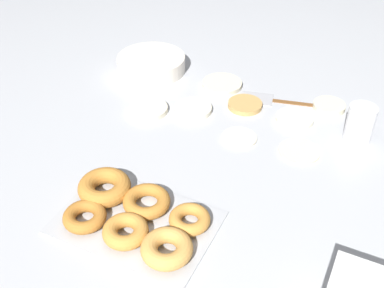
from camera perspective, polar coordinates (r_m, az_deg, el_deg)
The scene contains 13 objects.
ground_plane at distance 1.17m, azimuth 2.69°, elevation 1.07°, with size 3.00×3.00×0.00m, color #B2B5BA.
pancake_0 at distance 1.27m, azimuth 6.30°, elevation 4.64°, with size 0.09×0.09×0.01m, color tan.
pancake_1 at distance 1.16m, azimuth 5.62°, elevation 0.83°, with size 0.09×0.09×0.01m, color beige.
pancake_2 at distance 1.24m, azimuth 12.07°, elevation 2.96°, with size 0.09×0.09×0.01m, color silver.
pancake_3 at distance 1.25m, azimuth 0.10°, elevation 4.14°, with size 0.10×0.10×0.01m, color silver.
pancake_4 at distance 1.14m, azimuth 12.60°, elevation -0.75°, with size 0.10×0.10×0.01m, color beige.
pancake_5 at distance 1.25m, azimuth -5.20°, elevation 4.13°, with size 0.10×0.10×0.01m, color beige.
pancake_6 at distance 1.31m, azimuth 15.95°, elevation 4.34°, with size 0.08×0.08×0.01m, color beige.
pancake_7 at distance 1.35m, azimuth 3.58°, elevation 7.05°, with size 0.11×0.11×0.01m, color beige.
donut_tray at distance 0.95m, azimuth -7.03°, elevation -8.36°, with size 0.31×0.21×0.04m.
batter_bowl at distance 1.43m, azimuth -4.85°, elevation 9.46°, with size 0.20×0.20×0.05m.
paper_cup at distance 1.19m, azimuth 19.29°, elevation 2.31°, with size 0.06×0.06×0.09m.
spatula at distance 1.31m, azimuth 8.25°, elevation 5.33°, with size 0.26×0.09×0.01m.
Camera 1 is at (0.36, -0.87, 0.70)m, focal length 45.00 mm.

